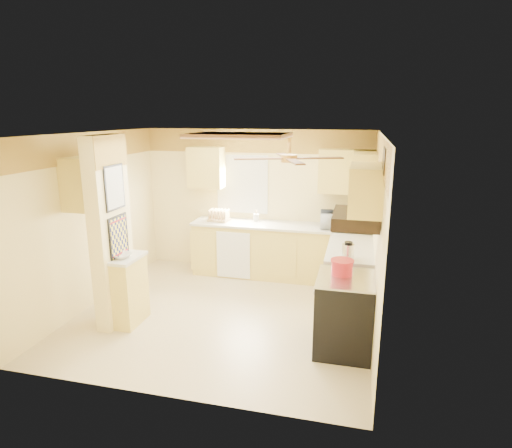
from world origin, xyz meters
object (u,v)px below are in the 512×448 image
(bowl, at_px, (122,256))
(dutch_oven, at_px, (342,267))
(kettle, at_px, (348,251))
(microwave, at_px, (336,220))
(stove, at_px, (344,313))

(bowl, bearing_deg, dutch_oven, 3.00)
(dutch_oven, height_order, kettle, kettle)
(microwave, distance_m, bowl, 3.39)
(kettle, bearing_deg, dutch_oven, -95.96)
(dutch_oven, bearing_deg, stove, -56.57)
(kettle, bearing_deg, bowl, -167.45)
(stove, relative_size, bowl, 3.78)
(stove, xyz_separation_m, dutch_oven, (-0.06, 0.08, 0.55))
(bowl, xyz_separation_m, kettle, (2.84, 0.63, 0.08))
(bowl, xyz_separation_m, dutch_oven, (2.79, 0.15, 0.04))
(microwave, distance_m, dutch_oven, 2.04)
(dutch_oven, bearing_deg, microwave, 95.61)
(microwave, relative_size, kettle, 2.11)
(stove, relative_size, microwave, 1.84)
(microwave, bearing_deg, bowl, 34.86)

